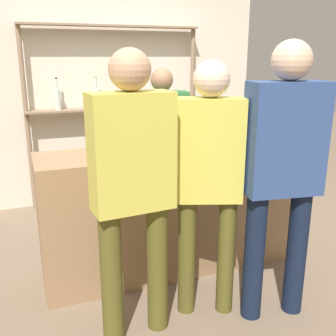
% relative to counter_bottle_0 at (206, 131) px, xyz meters
% --- Properties ---
extents(ground_plane, '(16.00, 16.00, 0.00)m').
position_rel_counter_bottle_0_xyz_m(ground_plane, '(-0.30, 0.04, -1.12)').
color(ground_plane, '#7A6651').
extents(bar_counter, '(1.97, 0.54, 0.99)m').
position_rel_counter_bottle_0_xyz_m(bar_counter, '(-0.30, 0.04, -0.62)').
color(bar_counter, '#997551').
rests_on(bar_counter, ground_plane).
extents(back_wall, '(3.57, 0.12, 2.80)m').
position_rel_counter_bottle_0_xyz_m(back_wall, '(-0.30, 1.91, 0.28)').
color(back_wall, beige).
rests_on(back_wall, ground_plane).
extents(back_shelf, '(1.97, 0.18, 2.00)m').
position_rel_counter_bottle_0_xyz_m(back_shelf, '(-0.30, 1.73, 0.18)').
color(back_shelf, '#897056').
rests_on(back_shelf, ground_plane).
extents(counter_bottle_0, '(0.08, 0.08, 0.35)m').
position_rel_counter_bottle_0_xyz_m(counter_bottle_0, '(0.00, 0.00, 0.00)').
color(counter_bottle_0, black).
rests_on(counter_bottle_0, bar_counter).
extents(counter_bottle_1, '(0.08, 0.08, 0.35)m').
position_rel_counter_bottle_0_xyz_m(counter_bottle_1, '(-0.81, 0.22, 0.01)').
color(counter_bottle_1, '#0F1956').
rests_on(counter_bottle_1, bar_counter).
extents(counter_bottle_2, '(0.07, 0.07, 0.33)m').
position_rel_counter_bottle_0_xyz_m(counter_bottle_2, '(0.09, -0.03, -0.01)').
color(counter_bottle_2, black).
rests_on(counter_bottle_2, bar_counter).
extents(counter_bottle_3, '(0.07, 0.07, 0.33)m').
position_rel_counter_bottle_0_xyz_m(counter_bottle_3, '(0.41, 0.08, -0.01)').
color(counter_bottle_3, silver).
rests_on(counter_bottle_3, bar_counter).
extents(wine_glass, '(0.08, 0.08, 0.16)m').
position_rel_counter_bottle_0_xyz_m(wine_glass, '(-0.70, 0.05, -0.01)').
color(wine_glass, silver).
rests_on(wine_glass, bar_counter).
extents(ice_bucket, '(0.19, 0.19, 0.24)m').
position_rel_counter_bottle_0_xyz_m(ice_bucket, '(0.21, 0.15, -0.01)').
color(ice_bucket, '#B2B2B7').
rests_on(ice_bucket, bar_counter).
extents(cork_jar, '(0.12, 0.12, 0.16)m').
position_rel_counter_bottle_0_xyz_m(cork_jar, '(-0.26, 0.17, -0.05)').
color(cork_jar, silver).
rests_on(cork_jar, bar_counter).
extents(server_behind_counter, '(0.51, 0.29, 1.57)m').
position_rel_counter_bottle_0_xyz_m(server_behind_counter, '(-0.10, 0.72, -0.21)').
color(server_behind_counter, black).
rests_on(server_behind_counter, ground_plane).
extents(customer_right, '(0.49, 0.28, 1.77)m').
position_rel_counter_bottle_0_xyz_m(customer_right, '(0.14, -0.78, -0.08)').
color(customer_right, '#121C33').
rests_on(customer_right, ground_plane).
extents(customer_left, '(0.47, 0.24, 1.72)m').
position_rel_counter_bottle_0_xyz_m(customer_left, '(-0.77, -0.65, -0.11)').
color(customer_left, brown).
rests_on(customer_left, ground_plane).
extents(customer_center, '(0.44, 0.31, 1.66)m').
position_rel_counter_bottle_0_xyz_m(customer_center, '(-0.27, -0.59, -0.14)').
color(customer_center, brown).
rests_on(customer_center, ground_plane).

